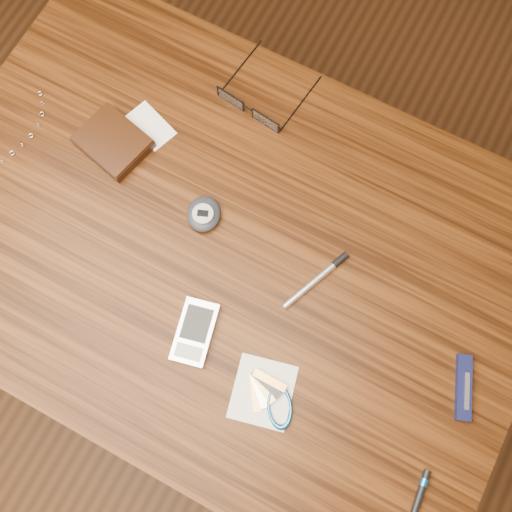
% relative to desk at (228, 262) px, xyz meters
% --- Properties ---
extents(ground, '(3.80, 3.80, 0.00)m').
position_rel_desk_xyz_m(ground, '(0.00, 0.00, -0.65)').
color(ground, '#472814').
rests_on(ground, ground).
extents(desk, '(1.00, 0.70, 0.75)m').
position_rel_desk_xyz_m(desk, '(0.00, 0.00, 0.00)').
color(desk, '#3D1D09').
rests_on(desk, ground).
extents(wallet_and_card, '(0.14, 0.15, 0.02)m').
position_rel_desk_xyz_m(wallet_and_card, '(-0.25, 0.07, 0.11)').
color(wallet_and_card, black).
rests_on(wallet_and_card, desk).
extents(eyeglasses, '(0.14, 0.14, 0.03)m').
position_rel_desk_xyz_m(eyeglasses, '(-0.08, 0.23, 0.11)').
color(eyeglasses, black).
rests_on(eyeglasses, desk).
extents(pda_phone, '(0.07, 0.11, 0.01)m').
position_rel_desk_xyz_m(pda_phone, '(0.03, -0.14, 0.11)').
color(pda_phone, silver).
rests_on(pda_phone, desk).
extents(pedometer, '(0.07, 0.08, 0.03)m').
position_rel_desk_xyz_m(pedometer, '(-0.05, 0.03, 0.11)').
color(pedometer, black).
rests_on(pedometer, desk).
extents(notepad_keys, '(0.12, 0.12, 0.01)m').
position_rel_desk_xyz_m(notepad_keys, '(0.17, -0.17, 0.11)').
color(notepad_keys, silver).
rests_on(notepad_keys, desk).
extents(pocket_knife, '(0.05, 0.10, 0.01)m').
position_rel_desk_xyz_m(pocket_knife, '(0.42, -0.03, 0.11)').
color(pocket_knife, '#0E0F39').
rests_on(pocket_knife, desk).
extents(silver_pen, '(0.06, 0.13, 0.01)m').
position_rel_desk_xyz_m(silver_pen, '(0.16, 0.03, 0.11)').
color(silver_pen, silver).
rests_on(silver_pen, desk).
extents(black_blue_pen, '(0.02, 0.08, 0.01)m').
position_rel_desk_xyz_m(black_blue_pen, '(0.42, -0.19, 0.11)').
color(black_blue_pen, black).
rests_on(black_blue_pen, desk).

